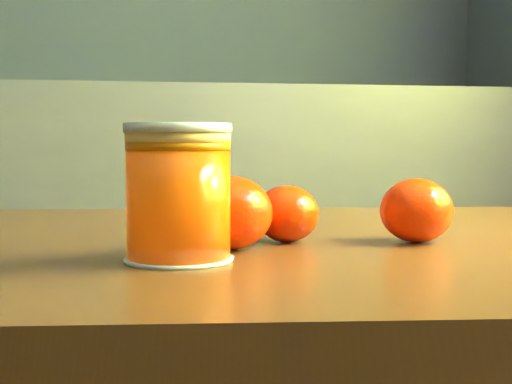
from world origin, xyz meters
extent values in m
cube|color=#573115|center=(0.85, 0.29, 0.66)|extent=(0.98, 0.74, 0.04)
cylinder|color=#F54C04|center=(0.73, 0.18, 0.73)|extent=(0.08, 0.08, 0.09)
cylinder|color=#FFC668|center=(0.73, 0.18, 0.78)|extent=(0.08, 0.08, 0.01)
cylinder|color=silver|center=(0.73, 0.18, 0.78)|extent=(0.08, 0.08, 0.01)
ellipsoid|color=#EE2F04|center=(0.84, 0.27, 0.71)|extent=(0.07, 0.07, 0.05)
ellipsoid|color=#EE2F04|center=(0.95, 0.24, 0.71)|extent=(0.08, 0.08, 0.06)
ellipsoid|color=#EE2F04|center=(0.78, 0.23, 0.71)|extent=(0.10, 0.10, 0.06)
camera|label=1|loc=(0.69, -0.37, 0.77)|focal=50.00mm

